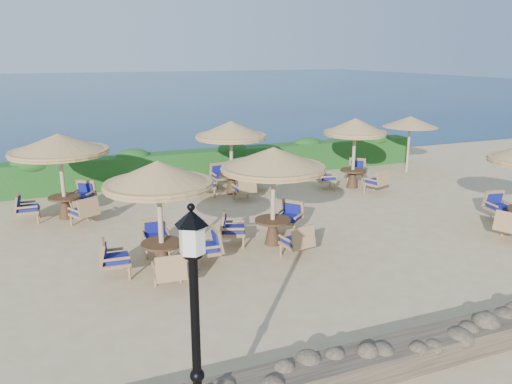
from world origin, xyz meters
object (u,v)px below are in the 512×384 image
object	(u,v)px
cafe_set_3	(60,157)
cafe_set_5	(354,141)
extra_parasol	(410,122)
cafe_set_1	(273,176)
lamp_post	(196,350)
cafe_set_0	(159,200)
cafe_set_4	(231,146)

from	to	relation	value
cafe_set_3	cafe_set_5	bearing A→B (deg)	-0.86
extra_parasol	cafe_set_5	world-z (taller)	cafe_set_5
cafe_set_1	cafe_set_3	world-z (taller)	same
lamp_post	extra_parasol	distance (m)	17.41
cafe_set_3	lamp_post	bearing A→B (deg)	-83.20
lamp_post	cafe_set_5	size ratio (longest dim) A/B	1.21
cafe_set_1	lamp_post	bearing A→B (deg)	-120.81
lamp_post	cafe_set_1	bearing A→B (deg)	59.19
cafe_set_1	cafe_set_3	xyz separation A→B (m)	(-5.10, 4.41, 0.04)
lamp_post	cafe_set_1	size ratio (longest dim) A/B	1.17
lamp_post	extra_parasol	xyz separation A→B (m)	(12.60, 12.00, 0.62)
cafe_set_0	cafe_set_4	xyz separation A→B (m)	(3.73, 5.76, 0.02)
lamp_post	cafe_set_0	distance (m)	5.86
cafe_set_0	cafe_set_1	world-z (taller)	same
lamp_post	cafe_set_1	distance (m)	7.45
cafe_set_0	cafe_set_3	bearing A→B (deg)	111.96
extra_parasol	cafe_set_5	xyz separation A→B (m)	(-3.60, -1.36, -0.39)
cafe_set_5	cafe_set_3	bearing A→B (deg)	179.14
extra_parasol	cafe_set_3	xyz separation A→B (m)	(-13.89, -1.20, -0.22)
cafe_set_0	cafe_set_4	bearing A→B (deg)	57.09
cafe_set_0	cafe_set_3	distance (m)	5.38
cafe_set_0	cafe_set_5	size ratio (longest dim) A/B	1.04
cafe_set_4	cafe_set_5	bearing A→B (deg)	-11.61
cafe_set_3	extra_parasol	bearing A→B (deg)	4.95
cafe_set_1	cafe_set_4	distance (m)	5.23
cafe_set_4	cafe_set_3	bearing A→B (deg)	-172.25
cafe_set_0	cafe_set_4	size ratio (longest dim) A/B	1.00
lamp_post	cafe_set_5	bearing A→B (deg)	49.78
extra_parasol	cafe_set_4	xyz separation A→B (m)	(-8.15, -0.42, -0.42)
extra_parasol	cafe_set_1	bearing A→B (deg)	-147.45
cafe_set_0	cafe_set_1	xyz separation A→B (m)	(3.09, 0.57, 0.16)
lamp_post	cafe_set_1	world-z (taller)	lamp_post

